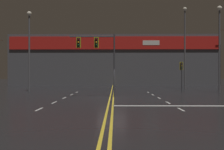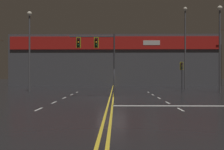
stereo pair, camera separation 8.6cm
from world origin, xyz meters
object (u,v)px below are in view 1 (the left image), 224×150
at_px(streetlight_near_left, 219,38).
at_px(streetlight_median_approach, 29,41).
at_px(streetlight_near_right, 185,38).
at_px(traffic_signal_median, 96,49).
at_px(traffic_signal_corner_northeast, 182,70).

bearing_deg(streetlight_near_left, streetlight_median_approach, 175.54).
distance_m(streetlight_near_left, streetlight_near_right, 8.11).
relative_size(traffic_signal_median, streetlight_near_left, 0.59).
bearing_deg(streetlight_near_right, traffic_signal_corner_northeast, -109.49).
relative_size(traffic_signal_corner_northeast, streetlight_median_approach, 0.37).
xyz_separation_m(traffic_signal_median, traffic_signal_corner_northeast, (9.89, 8.05, -1.73)).
bearing_deg(streetlight_near_right, streetlight_median_approach, -163.36).
distance_m(traffic_signal_median, streetlight_near_left, 14.75).
bearing_deg(streetlight_median_approach, streetlight_near_left, -4.46).
height_order(traffic_signal_median, streetlight_near_left, streetlight_near_left).
xyz_separation_m(traffic_signal_median, streetlight_median_approach, (-8.68, 7.33, 1.80)).
distance_m(streetlight_near_left, streetlight_median_approach, 22.26).
bearing_deg(streetlight_near_left, traffic_signal_corner_northeast, 146.01).
xyz_separation_m(traffic_signal_corner_northeast, streetlight_near_left, (3.63, -2.45, 3.58)).
relative_size(streetlight_near_right, streetlight_median_approach, 1.22).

